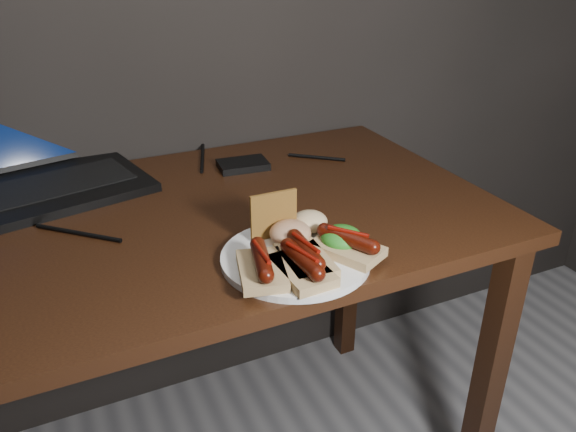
% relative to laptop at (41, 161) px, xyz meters
% --- Properties ---
extents(desk, '(1.40, 0.70, 0.75)m').
position_rel_laptop_xyz_m(desk, '(0.15, -0.28, -0.14)').
color(desk, '#361D0D').
rests_on(desk, ground).
extents(laptop, '(0.44, 0.42, 0.25)m').
position_rel_laptop_xyz_m(laptop, '(0.00, 0.00, 0.00)').
color(laptop, black).
rests_on(laptop, desk).
extents(hard_drive, '(0.12, 0.09, 0.02)m').
position_rel_laptop_xyz_m(hard_drive, '(0.42, -0.10, -0.04)').
color(hard_drive, black).
rests_on(hard_drive, desk).
extents(desk_cables, '(0.96, 0.46, 0.01)m').
position_rel_laptop_xyz_m(desk_cables, '(0.17, -0.14, -0.05)').
color(desk_cables, black).
rests_on(desk_cables, desk).
extents(plate, '(0.30, 0.30, 0.01)m').
position_rel_laptop_xyz_m(plate, '(0.36, -0.52, -0.05)').
color(plate, white).
rests_on(plate, desk).
extents(bread_sausage_left, '(0.10, 0.13, 0.04)m').
position_rel_laptop_xyz_m(bread_sausage_left, '(0.28, -0.56, -0.02)').
color(bread_sausage_left, '#D1BA7B').
rests_on(bread_sausage_left, plate).
extents(bread_sausage_center, '(0.08, 0.12, 0.04)m').
position_rel_laptop_xyz_m(bread_sausage_center, '(0.36, -0.56, -0.02)').
color(bread_sausage_center, '#D1BA7B').
rests_on(bread_sausage_center, plate).
extents(bread_sausage_right, '(0.11, 0.13, 0.04)m').
position_rel_laptop_xyz_m(bread_sausage_right, '(0.44, -0.56, -0.02)').
color(bread_sausage_right, '#D1BA7B').
rests_on(bread_sausage_right, plate).
extents(bread_sausage_extra, '(0.08, 0.12, 0.04)m').
position_rel_laptop_xyz_m(bread_sausage_extra, '(0.34, -0.58, -0.02)').
color(bread_sausage_extra, '#D1BA7B').
rests_on(bread_sausage_extra, plate).
extents(crispbread, '(0.09, 0.01, 0.08)m').
position_rel_laptop_xyz_m(crispbread, '(0.35, -0.45, 0.00)').
color(crispbread, olive).
rests_on(crispbread, plate).
extents(salad_greens, '(0.07, 0.07, 0.04)m').
position_rel_laptop_xyz_m(salad_greens, '(0.44, -0.53, -0.02)').
color(salad_greens, '#115512').
rests_on(salad_greens, plate).
extents(salsa_mound, '(0.07, 0.07, 0.04)m').
position_rel_laptop_xyz_m(salsa_mound, '(0.37, -0.48, -0.02)').
color(salsa_mound, maroon).
rests_on(salsa_mound, plate).
extents(coleslaw_mound, '(0.06, 0.06, 0.04)m').
position_rel_laptop_xyz_m(coleslaw_mound, '(0.42, -0.45, -0.02)').
color(coleslaw_mound, beige).
rests_on(coleslaw_mound, plate).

